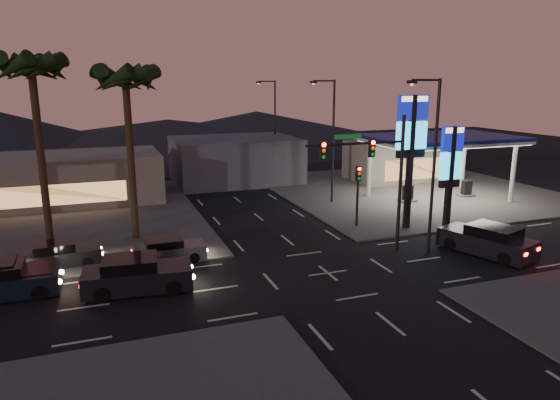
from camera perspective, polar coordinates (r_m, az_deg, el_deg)
name	(u,v)px	position (r m, az deg, el deg)	size (l,w,h in m)	color
ground	(328,273)	(26.61, 5.49, -8.32)	(140.00, 140.00, 0.00)	black
corner_lot_ne	(410,190)	(47.73, 14.62, 1.10)	(24.00, 24.00, 0.12)	#47443F
corner_lot_nw	(27,223)	(39.81, -26.91, -2.31)	(24.00, 24.00, 0.12)	#47443F
gas_station	(442,141)	(43.77, 17.98, 6.48)	(12.20, 8.20, 5.47)	silver
convenience_store	(399,161)	(52.56, 13.47, 4.41)	(10.00, 6.00, 4.00)	#726B5B
pylon_sign_tall	(411,135)	(33.99, 14.79, 7.15)	(2.20, 0.35, 9.00)	black
pylon_sign_short	(451,162)	(34.91, 18.94, 4.14)	(1.60, 0.35, 7.00)	black
traffic_signal_mast	(375,165)	(28.66, 10.81, 3.93)	(6.10, 0.39, 8.00)	black
pedestal_signal	(358,186)	(34.18, 8.90, 1.56)	(0.32, 0.39, 4.30)	black
streetlight_near	(432,156)	(29.46, 16.95, 4.80)	(2.14, 0.25, 10.00)	black
streetlight_mid	(331,134)	(40.52, 5.84, 7.47)	(2.14, 0.25, 10.00)	black
streetlight_far	(273,122)	(53.41, -0.78, 8.92)	(2.14, 0.25, 10.00)	black
palm_a	(126,88)	(31.82, -17.20, 12.09)	(4.41, 4.41, 10.86)	black
palm_b	(32,79)	(31.92, -26.45, 12.30)	(4.41, 4.41, 11.46)	black
building_far_west	(60,179)	(45.05, -23.83, 2.21)	(16.00, 8.00, 4.00)	#726B5B
building_far_mid	(235,160)	(50.51, -5.17, 4.60)	(12.00, 9.00, 4.40)	#4C4C51
hill_right	(257,126)	(86.53, -2.69, 8.44)	(50.00, 50.00, 5.00)	black
hill_center	(168,132)	(83.33, -12.66, 7.60)	(60.00, 60.00, 4.00)	black
car_lane_a_front	(136,275)	(25.08, -16.09, -8.25)	(5.34, 2.62, 1.69)	black
car_lane_a_rear	(3,282)	(26.75, -29.09, -8.19)	(4.91, 2.11, 1.59)	black
car_lane_b_front	(168,250)	(28.70, -12.67, -5.65)	(4.09, 1.75, 1.33)	#5D5D5F
car_lane_b_mid	(60,255)	(29.75, -23.87, -5.77)	(4.32, 2.02, 1.38)	black
suv_station	(488,241)	(31.46, 22.69, -4.31)	(3.75, 5.68, 1.76)	black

